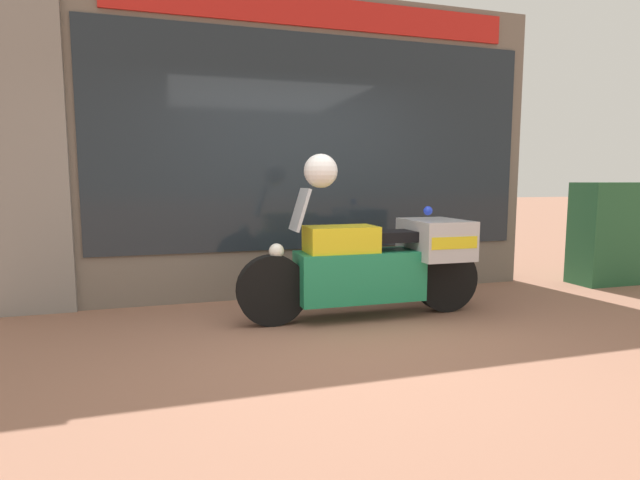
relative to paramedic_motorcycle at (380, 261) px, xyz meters
The scene contains 6 objects.
ground_plane 1.12m from the paramedic_motorcycle, 132.00° to the right, with size 60.00×60.00×0.00m, color #8E604C.
shop_building 2.00m from the paramedic_motorcycle, 129.53° to the left, with size 6.09×0.55×3.37m.
window_display 1.34m from the paramedic_motorcycle, 103.68° to the left, with size 4.81×0.30×1.99m.
paramedic_motorcycle is the anchor object (origin of this frame).
utility_cabinet 3.49m from the paramedic_motorcycle, 10.21° to the left, with size 0.87×0.47×1.30m, color #235633.
white_helmet 1.05m from the paramedic_motorcycle, behind, with size 0.31×0.31×0.31m, color white.
Camera 1 is at (-1.28, -3.66, 1.32)m, focal length 28.00 mm.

